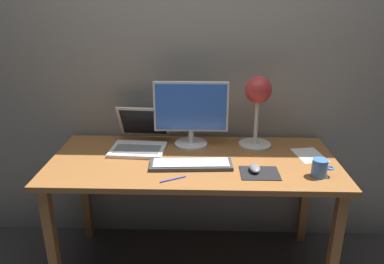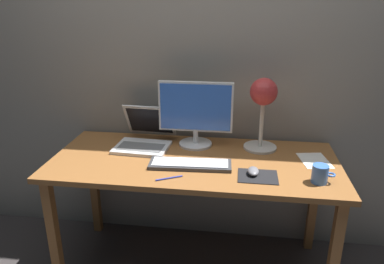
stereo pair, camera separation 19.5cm
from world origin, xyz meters
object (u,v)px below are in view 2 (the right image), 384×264
object	(u,v)px
mouse	(253,171)
pen	(169,178)
monitor	(196,112)
keyboard_main	(190,164)
desk_lamp	(263,100)
coffee_mug	(320,174)
laptop	(146,134)

from	to	relation	value
mouse	pen	world-z (taller)	mouse
monitor	keyboard_main	xyz separation A→B (m)	(0.01, -0.30, -0.20)
desk_lamp	monitor	bearing A→B (deg)	179.92
mouse	coffee_mug	world-z (taller)	coffee_mug
monitor	pen	size ratio (longest dim) A/B	3.16
keyboard_main	mouse	world-z (taller)	mouse
coffee_mug	desk_lamp	bearing A→B (deg)	124.69
keyboard_main	pen	size ratio (longest dim) A/B	3.19
keyboard_main	laptop	xyz separation A→B (m)	(-0.31, 0.28, 0.05)
keyboard_main	pen	distance (m)	0.18
laptop	coffee_mug	xyz separation A→B (m)	(0.97, -0.37, -0.02)
coffee_mug	pen	xyz separation A→B (m)	(-0.74, -0.06, -0.04)
pen	keyboard_main	bearing A→B (deg)	61.88
keyboard_main	laptop	world-z (taller)	laptop
keyboard_main	pen	bearing A→B (deg)	-118.12
desk_lamp	coffee_mug	bearing A→B (deg)	-55.31
keyboard_main	mouse	size ratio (longest dim) A/B	4.65
monitor	laptop	distance (m)	0.34
laptop	mouse	distance (m)	0.73
mouse	laptop	bearing A→B (deg)	152.91
desk_lamp	pen	bearing A→B (deg)	-135.40
keyboard_main	laptop	distance (m)	0.42
monitor	keyboard_main	size ratio (longest dim) A/B	0.99
pen	desk_lamp	bearing A→B (deg)	44.60
keyboard_main	desk_lamp	world-z (taller)	desk_lamp
mouse	pen	bearing A→B (deg)	-166.18
monitor	mouse	world-z (taller)	monitor
laptop	keyboard_main	bearing A→B (deg)	-41.29
desk_lamp	laptop	bearing A→B (deg)	-177.97
mouse	keyboard_main	bearing A→B (deg)	170.59
keyboard_main	laptop	size ratio (longest dim) A/B	1.21
desk_lamp	pen	size ratio (longest dim) A/B	3.06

